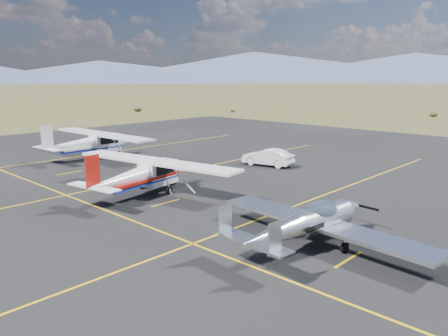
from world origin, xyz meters
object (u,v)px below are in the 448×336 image
aircraft_low_wing (310,223)px  aircraft_cessna (142,174)px  sedan (268,157)px  aircraft_plain (91,142)px

aircraft_low_wing → aircraft_cessna: 11.41m
aircraft_low_wing → aircraft_cessna: aircraft_cessna is taller
aircraft_low_wing → sedan: size_ratio=2.53×
aircraft_cessna → aircraft_plain: 13.31m
aircraft_low_wing → sedan: 16.50m
sedan → aircraft_plain: bearing=-69.4°
aircraft_plain → aircraft_low_wing: bearing=-101.6°
aircraft_cessna → aircraft_plain: size_ratio=0.95×
aircraft_plain → sedan: (7.91, -12.71, -0.70)m
aircraft_low_wing → aircraft_plain: (4.01, 24.11, 0.32)m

